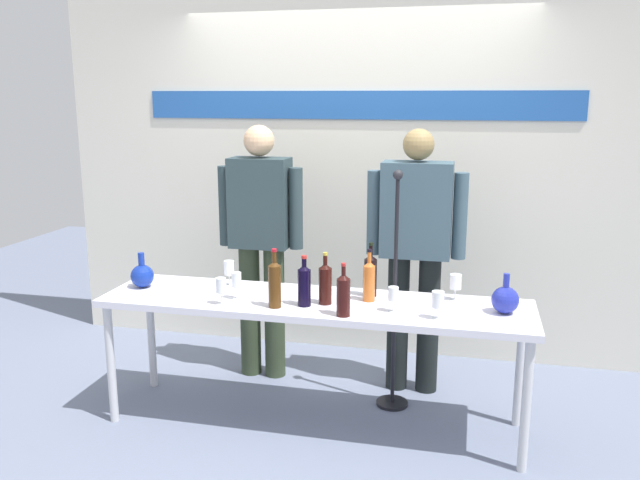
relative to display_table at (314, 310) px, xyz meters
name	(u,v)px	position (x,y,z in m)	size (l,w,h in m)	color
ground_plane	(314,422)	(0.00, 0.00, -0.70)	(10.00, 10.00, 0.00)	slate
back_wall	(355,152)	(0.00, 1.28, 0.80)	(4.48, 0.11, 3.00)	silver
display_table	(314,310)	(0.00, 0.00, 0.00)	(2.46, 0.60, 0.76)	silver
decanter_blue_left	(142,275)	(-1.08, 0.01, 0.14)	(0.14, 0.14, 0.22)	navy
decanter_blue_right	(505,300)	(1.05, 0.01, 0.14)	(0.15, 0.15, 0.22)	#232EA0
presenter_left	(261,237)	(-0.52, 0.61, 0.28)	(0.58, 0.22, 1.72)	#303C27
presenter_right	(415,244)	(0.52, 0.61, 0.29)	(0.63, 0.22, 1.71)	black
wine_bottle_0	(343,294)	(0.22, -0.23, 0.18)	(0.07, 0.07, 0.29)	black
wine_bottle_1	(325,282)	(0.08, -0.05, 0.19)	(0.07, 0.07, 0.30)	black
wine_bottle_2	(370,274)	(0.30, 0.16, 0.19)	(0.07, 0.07, 0.32)	black
wine_bottle_3	(275,283)	(-0.18, -0.17, 0.20)	(0.07, 0.07, 0.33)	#4B2C0E
wine_bottle_4	(369,280)	(0.31, 0.06, 0.19)	(0.07, 0.07, 0.30)	#CB6425
wine_bottle_5	(304,284)	(-0.03, -0.11, 0.19)	(0.07, 0.07, 0.29)	black
wine_glass_left_0	(229,268)	(-0.58, 0.18, 0.17)	(0.06, 0.06, 0.15)	white
wine_glass_left_1	(237,280)	(-0.44, -0.08, 0.17)	(0.06, 0.06, 0.16)	white
wine_glass_left_2	(221,286)	(-0.49, -0.19, 0.17)	(0.06, 0.06, 0.15)	white
wine_glass_right_0	(438,300)	(0.70, -0.16, 0.16)	(0.07, 0.07, 0.15)	white
wine_glass_right_1	(393,294)	(0.46, -0.10, 0.16)	(0.06, 0.06, 0.14)	white
wine_glass_right_2	(456,282)	(0.78, 0.19, 0.17)	(0.07, 0.07, 0.15)	white
microphone_stand	(394,330)	(0.42, 0.34, -0.21)	(0.20, 0.20, 1.49)	black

